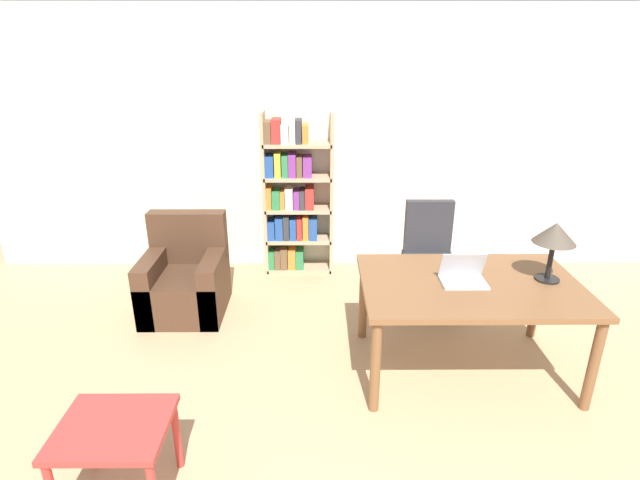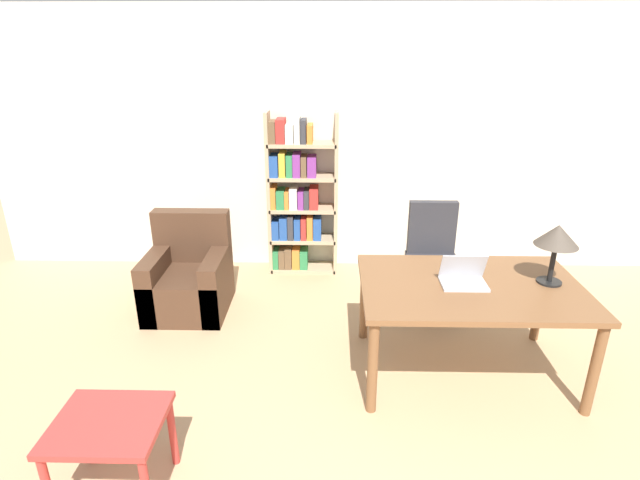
{
  "view_description": "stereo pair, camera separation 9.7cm",
  "coord_description": "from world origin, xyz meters",
  "views": [
    {
      "loc": [
        -0.46,
        -0.69,
        2.32
      ],
      "look_at": [
        -0.44,
        2.72,
        0.98
      ],
      "focal_mm": 28.0,
      "sensor_mm": 36.0,
      "label": 1
    },
    {
      "loc": [
        -0.37,
        -0.69,
        2.32
      ],
      "look_at": [
        -0.44,
        2.72,
        0.98
      ],
      "focal_mm": 28.0,
      "sensor_mm": 36.0,
      "label": 2
    }
  ],
  "objects": [
    {
      "name": "desk",
      "position": [
        0.64,
        2.52,
        0.65
      ],
      "size": [
        1.56,
        1.04,
        0.73
      ],
      "color": "brown",
      "rests_on": "ground_plane"
    },
    {
      "name": "armchair",
      "position": [
        -1.67,
        3.44,
        0.29
      ],
      "size": [
        0.71,
        0.72,
        0.88
      ],
      "color": "#472D1E",
      "rests_on": "ground_plane"
    },
    {
      "name": "bookshelf",
      "position": [
        -0.72,
        4.34,
        0.81
      ],
      "size": [
        0.73,
        0.28,
        1.7
      ],
      "color": "tan",
      "rests_on": "ground_plane"
    },
    {
      "name": "office_chair",
      "position": [
        0.58,
        3.57,
        0.43
      ],
      "size": [
        0.54,
        0.54,
        0.98
      ],
      "color": "black",
      "rests_on": "ground_plane"
    },
    {
      "name": "table_lamp",
      "position": [
        1.2,
        2.56,
        1.08
      ],
      "size": [
        0.3,
        0.3,
        0.44
      ],
      "color": "black",
      "rests_on": "desk"
    },
    {
      "name": "laptop",
      "position": [
        0.58,
        2.52,
        0.78
      ],
      "size": [
        0.32,
        0.22,
        0.22
      ],
      "color": "#B2B2B7",
      "rests_on": "desk"
    },
    {
      "name": "side_table_blue",
      "position": [
        -1.52,
        1.36,
        0.41
      ],
      "size": [
        0.57,
        0.5,
        0.49
      ],
      "color": "#B2332D",
      "rests_on": "ground_plane"
    },
    {
      "name": "wall_back",
      "position": [
        0.0,
        4.53,
        1.35
      ],
      "size": [
        8.0,
        0.06,
        2.7
      ],
      "color": "beige",
      "rests_on": "ground_plane"
    }
  ]
}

